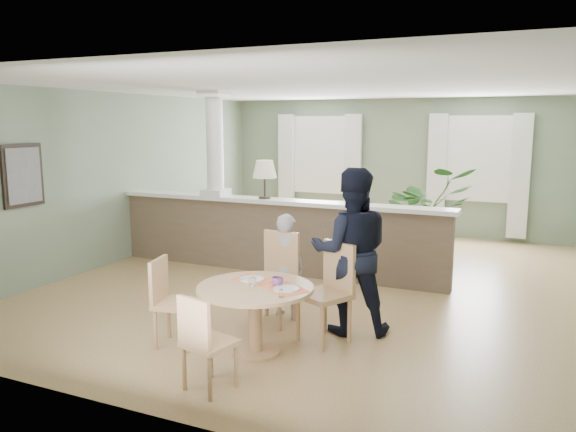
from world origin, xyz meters
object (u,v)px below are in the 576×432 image
at_px(dining_table, 256,300).
at_px(chair_side, 170,298).
at_px(chair_far_man, 330,287).
at_px(chair_near, 204,339).
at_px(man_person, 351,251).
at_px(houseplant, 426,214).
at_px(child_person, 286,265).
at_px(sofa, 309,225).
at_px(chair_far_boy, 276,273).

bearing_deg(dining_table, chair_side, -170.59).
relative_size(chair_far_man, chair_near, 1.22).
relative_size(dining_table, chair_far_man, 1.10).
xyz_separation_m(dining_table, man_person, (0.65, 0.94, 0.34)).
height_order(houseplant, chair_near, houseplant).
xyz_separation_m(dining_table, chair_side, (-0.90, -0.15, -0.05)).
height_order(chair_far_man, chair_side, chair_far_man).
bearing_deg(child_person, sofa, -60.37).
relative_size(dining_table, child_person, 0.93).
height_order(houseplant, man_person, man_person).
bearing_deg(man_person, dining_table, 34.96).
bearing_deg(chair_side, houseplant, -33.16).
bearing_deg(chair_far_man, chair_far_boy, -173.73).
xyz_separation_m(sofa, man_person, (1.98, -3.73, 0.49)).
bearing_deg(houseplant, chair_side, -110.84).
distance_m(dining_table, chair_near, 0.88).
relative_size(houseplant, dining_table, 1.39).
height_order(dining_table, chair_side, chair_side).
bearing_deg(chair_far_man, dining_table, -102.52).
distance_m(houseplant, chair_near, 5.30).
bearing_deg(chair_far_man, chair_side, -123.95).
bearing_deg(sofa, chair_side, -101.26).
distance_m(chair_side, man_person, 1.93).
distance_m(dining_table, chair_far_man, 0.82).
distance_m(chair_far_man, chair_side, 1.62).
bearing_deg(chair_near, child_person, -71.37).
xyz_separation_m(houseplant, child_person, (-0.98, -3.24, -0.17)).
distance_m(houseplant, chair_side, 4.81).
xyz_separation_m(chair_side, man_person, (1.55, 1.09, 0.40)).
bearing_deg(chair_far_boy, houseplant, 76.85).
xyz_separation_m(chair_far_man, child_person, (-0.70, 0.47, 0.04)).
relative_size(child_person, man_person, 0.68).
xyz_separation_m(chair_far_man, chair_side, (-1.43, -0.77, -0.07)).
relative_size(chair_near, child_person, 0.69).
height_order(sofa, man_person, man_person).
xyz_separation_m(chair_far_boy, child_person, (0.04, 0.18, 0.05)).
height_order(houseplant, child_person, houseplant).
bearing_deg(chair_near, chair_far_man, -95.87).
bearing_deg(dining_table, child_person, 99.05).
bearing_deg(chair_far_boy, chair_side, -119.12).
relative_size(chair_far_boy, man_person, 0.57).
height_order(houseplant, chair_far_man, houseplant).
relative_size(dining_table, chair_side, 1.26).
bearing_deg(dining_table, chair_near, -92.28).
bearing_deg(sofa, dining_table, -90.44).
bearing_deg(man_person, houseplant, -113.10).
bearing_deg(houseplant, chair_far_man, -94.34).
bearing_deg(dining_table, chair_far_man, 49.92).
height_order(sofa, dining_table, sofa).
bearing_deg(chair_side, dining_table, -92.91).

